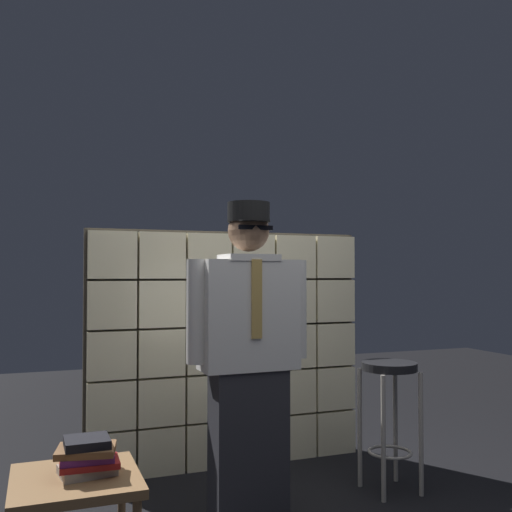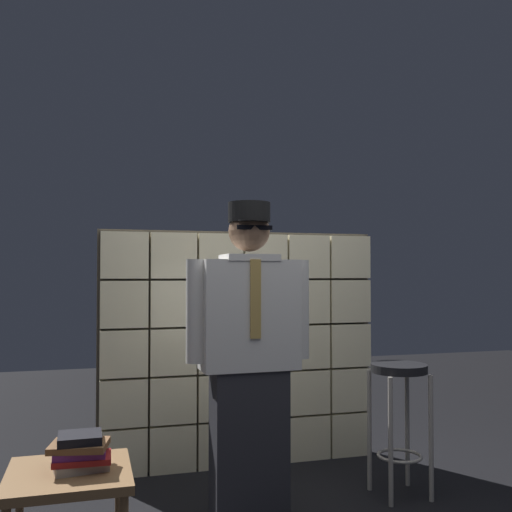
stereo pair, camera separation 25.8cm
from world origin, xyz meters
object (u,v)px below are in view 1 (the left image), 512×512
at_px(standing_person, 249,356).
at_px(side_table, 76,491).
at_px(bar_stool, 390,395).
at_px(book_stack, 87,456).

bearing_deg(standing_person, side_table, -159.25).
distance_m(standing_person, bar_stool, 1.04).
bearing_deg(book_stack, standing_person, 22.81).
height_order(bar_stool, side_table, bar_stool).
distance_m(bar_stool, book_stack, 1.91).
xyz_separation_m(bar_stool, book_stack, (-1.84, -0.52, -0.02)).
bearing_deg(bar_stool, standing_person, -170.99).
relative_size(side_table, book_stack, 1.92).
height_order(standing_person, side_table, standing_person).
relative_size(bar_stool, book_stack, 2.91).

